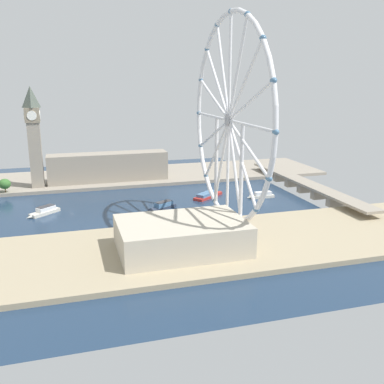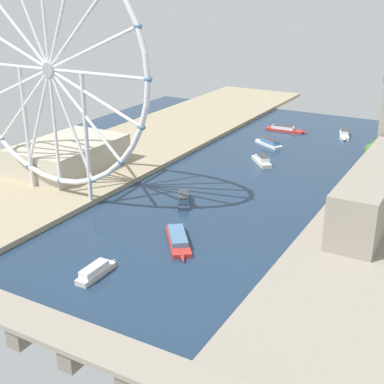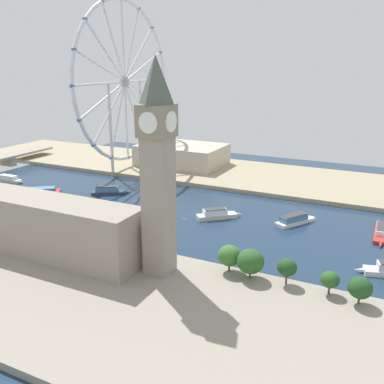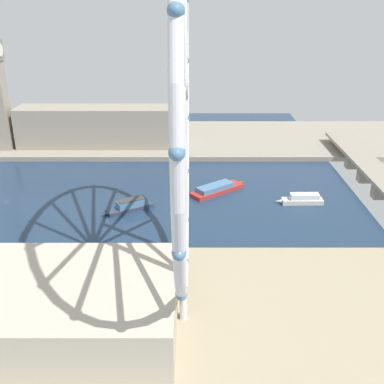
{
  "view_description": "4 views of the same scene",
  "coord_description": "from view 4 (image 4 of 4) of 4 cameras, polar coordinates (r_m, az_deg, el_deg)",
  "views": [
    {
      "loc": [
        334.75,
        -1.9,
        98.19
      ],
      "look_at": [
        18.63,
        90.57,
        12.77
      ],
      "focal_mm": 41.05,
      "sensor_mm": 36.0,
      "label": 1
    },
    {
      "loc": [
        -124.91,
        306.76,
        115.37
      ],
      "look_at": [
        -3.14,
        90.61,
        17.83
      ],
      "focal_mm": 49.58,
      "sensor_mm": 36.0,
      "label": 2
    },
    {
      "loc": [
        -219.74,
        -114.48,
        89.42
      ],
      "look_at": [
        18.14,
        3.93,
        9.19
      ],
      "focal_mm": 40.59,
      "sensor_mm": 36.0,
      "label": 3
    },
    {
      "loc": [
        223.27,
        98.84,
        100.03
      ],
      "look_at": [
        12.55,
        98.82,
        8.79
      ],
      "focal_mm": 43.15,
      "sensor_mm": 36.0,
      "label": 4
    }
  ],
  "objects": [
    {
      "name": "ground_plane",
      "position": [
        263.87,
        -22.0,
        -0.67
      ],
      "size": [
        374.49,
        374.49,
        0.0
      ],
      "primitive_type": "plane",
      "color": "#1E334C"
    },
    {
      "name": "riverside_hall",
      "position": [
        151.02,
        -16.0,
        -13.46
      ],
      "size": [
        48.05,
        71.47,
        17.36
      ],
      "primitive_type": "cube",
      "color": "#BCB29E",
      "rests_on": "riverbank_right"
    },
    {
      "name": "tour_boat_1",
      "position": [
        251.43,
        3.11,
        0.41
      ],
      "size": [
        27.13,
        32.65,
        4.5
      ],
      "rotation": [
        0.0,
        0.0,
        2.23
      ],
      "color": "#B22D28",
      "rests_on": "ground_plane"
    },
    {
      "name": "tour_boat_6",
      "position": [
        232.13,
        -7.63,
        -1.68
      ],
      "size": [
        17.77,
        26.03,
        5.84
      ],
      "rotation": [
        0.0,
        0.0,
        5.25
      ],
      "color": "#2D384C",
      "rests_on": "ground_plane"
    },
    {
      "name": "ferris_wheel",
      "position": [
        145.33,
        -1.12,
        12.59
      ],
      "size": [
        130.14,
        3.2,
        134.56
      ],
      "color": "silver",
      "rests_on": "riverbank_right"
    },
    {
      "name": "riverbank_left",
      "position": [
        354.18,
        -16.3,
        6.31
      ],
      "size": [
        90.0,
        520.0,
        3.0
      ],
      "primitive_type": "cube",
      "color": "gray",
      "rests_on": "ground_plane"
    },
    {
      "name": "parliament_block",
      "position": [
        322.84,
        -11.19,
        7.94
      ],
      "size": [
        22.0,
        111.89,
        26.69
      ],
      "primitive_type": "cube",
      "color": "gray",
      "rests_on": "riverbank_left"
    },
    {
      "name": "tour_boat_3",
      "position": [
        244.2,
        13.47,
        -0.88
      ],
      "size": [
        6.02,
        24.56,
        5.27
      ],
      "rotation": [
        0.0,
        0.0,
        4.72
      ],
      "color": "beige",
      "rests_on": "ground_plane"
    }
  ]
}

